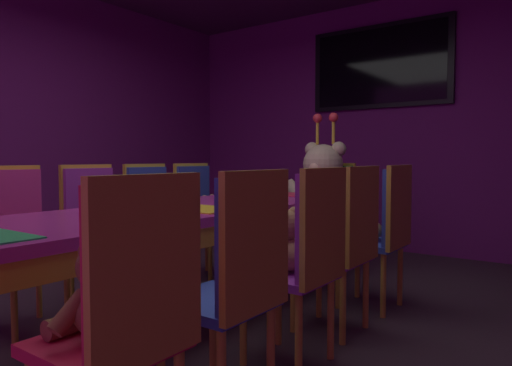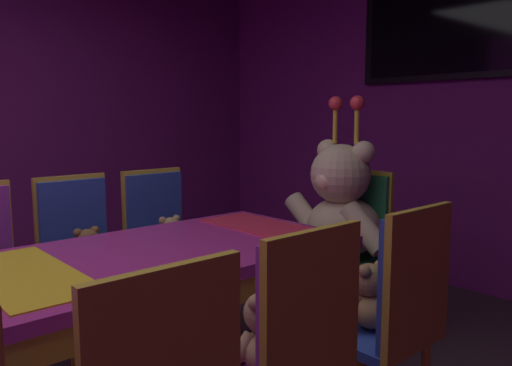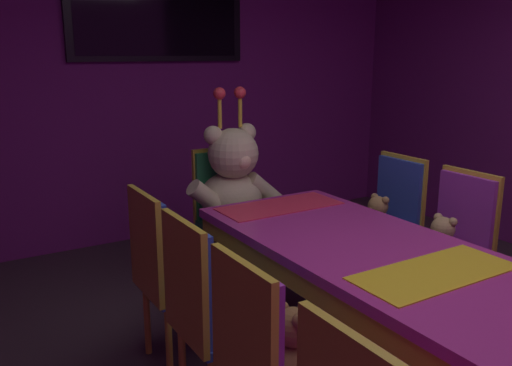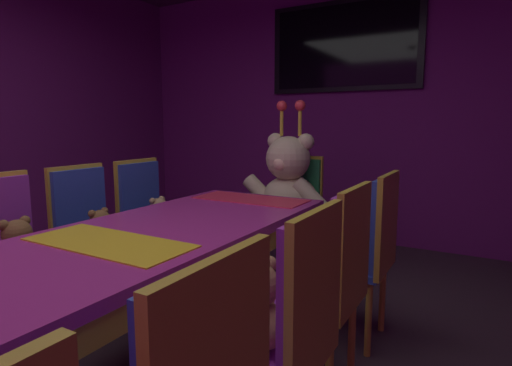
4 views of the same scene
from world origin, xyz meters
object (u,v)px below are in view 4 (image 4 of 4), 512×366
object	(u,v)px
chair_right_4	(372,241)
wall_tv	(344,46)
chair_left_4	(145,211)
chair_right_2	(293,321)
chair_right_3	(336,271)
king_teddy_bear	(287,184)
teddy_right_3	(306,269)
teddy_left_4	(160,217)
teddy_left_2	(19,250)
teddy_right_4	(347,241)
throne_chair	(296,202)
banquet_table	(109,262)
teddy_right_2	(255,311)
chair_left_3	(86,225)
chair_left_2	(3,245)
teddy_left_3	(101,232)

from	to	relation	value
chair_right_4	wall_tv	distance (m)	2.63
chair_left_4	chair_right_2	bearing A→B (deg)	-31.41
chair_right_3	king_teddy_bear	distance (m)	1.51
chair_right_3	wall_tv	distance (m)	3.07
wall_tv	chair_right_3	bearing A→B (deg)	-71.87
teddy_right_3	king_teddy_bear	distance (m)	1.44
teddy_left_4	teddy_right_3	size ratio (longest dim) A/B	0.91
teddy_left_4	chair_right_4	size ratio (longest dim) A/B	0.28
teddy_left_2	chair_right_3	bearing A→B (deg)	18.34
teddy_right_4	wall_tv	distance (m)	2.59
chair_right_4	throne_chair	distance (m)	1.22
teddy_left_4	chair_right_3	bearing A→B (deg)	-18.65
banquet_table	teddy_right_2	world-z (taller)	teddy_right_2
chair_left_3	king_teddy_bear	distance (m)	1.52
chair_left_2	chair_left_3	distance (m)	0.52
throne_chair	teddy_right_4	bearing A→B (deg)	39.69
chair_left_4	king_teddy_bear	distance (m)	1.13
teddy_left_2	chair_right_4	bearing A→B (deg)	34.19
chair_left_3	teddy_right_3	bearing A→B (deg)	-0.10
banquet_table	chair_left_3	size ratio (longest dim) A/B	2.88
teddy_left_3	king_teddy_bear	xyz separation A→B (m)	(0.71, 1.24, 0.20)
chair_right_2	teddy_right_3	distance (m)	0.55
throne_chair	chair_right_3	bearing A→B (deg)	30.61
teddy_right_2	chair_right_3	world-z (taller)	chair_right_3
teddy_left_4	chair_right_3	xyz separation A→B (m)	(1.54, -0.52, 0.03)
chair_left_2	teddy_left_2	distance (m)	0.15
chair_right_3	teddy_right_3	size ratio (longest dim) A/B	3.29
chair_right_2	wall_tv	world-z (taller)	wall_tv
chair_right_4	teddy_left_3	bearing A→B (deg)	19.41
chair_left_3	wall_tv	size ratio (longest dim) A/B	0.62
teddy_right_3	chair_right_4	size ratio (longest dim) A/B	0.30
throne_chair	king_teddy_bear	size ratio (longest dim) A/B	1.01
teddy_left_3	chair_right_2	size ratio (longest dim) A/B	0.28
throne_chair	king_teddy_bear	xyz separation A→B (m)	(0.00, -0.17, 0.17)
teddy_right_2	teddy_right_4	size ratio (longest dim) A/B	1.17
chair_right_2	throne_chair	world-z (taller)	same
teddy_right_4	chair_left_4	bearing A→B (deg)	1.35
teddy_right_2	wall_tv	xyz separation A→B (m)	(-0.73, 3.09, 1.45)
banquet_table	throne_chair	distance (m)	1.96
banquet_table	chair_right_2	bearing A→B (deg)	0.88
throne_chair	king_teddy_bear	distance (m)	0.25
chair_left_3	chair_right_3	xyz separation A→B (m)	(1.69, -0.00, 0.00)
chair_left_3	chair_right_2	size ratio (longest dim) A/B	1.00
banquet_table	chair_left_4	distance (m)	1.35
chair_right_3	teddy_right_3	distance (m)	0.14
teddy_left_4	throne_chair	size ratio (longest dim) A/B	0.28
teddy_left_4	chair_right_2	world-z (taller)	chair_right_2
banquet_table	teddy_left_2	world-z (taller)	teddy_left_2
chair_right_4	wall_tv	world-z (taller)	wall_tv
chair_right_4	chair_right_3	bearing A→B (deg)	87.98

